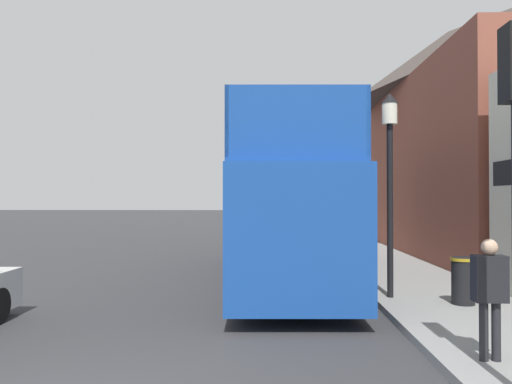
% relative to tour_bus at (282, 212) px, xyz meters
% --- Properties ---
extents(ground_plane, '(144.00, 144.00, 0.00)m').
position_rel_tour_bus_xyz_m(ground_plane, '(-2.66, 11.92, -1.85)').
color(ground_plane, '#333335').
extents(sidewalk, '(2.97, 108.00, 0.14)m').
position_rel_tour_bus_xyz_m(sidewalk, '(3.35, 8.92, -1.78)').
color(sidewalk, gray).
rests_on(sidewalk, ground_plane).
extents(brick_terrace_rear, '(6.00, 21.11, 9.93)m').
position_rel_tour_bus_xyz_m(brick_terrace_rear, '(7.83, 9.30, 3.11)').
color(brick_terrace_rear, brown).
rests_on(brick_terrace_rear, ground_plane).
extents(tour_bus, '(2.86, 10.99, 4.21)m').
position_rel_tour_bus_xyz_m(tour_bus, '(0.00, 0.00, 0.00)').
color(tour_bus, '#19479E').
rests_on(tour_bus, ground_plane).
extents(parked_car_ahead_of_bus, '(1.77, 4.51, 1.43)m').
position_rel_tour_bus_xyz_m(parked_car_ahead_of_bus, '(0.78, 7.56, -1.19)').
color(parked_car_ahead_of_bus, black).
rests_on(parked_car_ahead_of_bus, ground_plane).
extents(pedestrian_nearest, '(0.41, 0.23, 1.57)m').
position_rel_tour_bus_xyz_m(pedestrian_nearest, '(2.52, -7.23, -0.77)').
color(pedestrian_nearest, '#232328').
rests_on(pedestrian_nearest, sidewalk).
extents(lamp_post_nearest, '(0.35, 0.35, 4.35)m').
position_rel_tour_bus_xyz_m(lamp_post_nearest, '(2.22, -3.08, 1.31)').
color(lamp_post_nearest, black).
rests_on(lamp_post_nearest, sidewalk).
extents(lamp_post_second, '(0.35, 0.35, 4.86)m').
position_rel_tour_bus_xyz_m(lamp_post_second, '(2.49, 4.79, 1.63)').
color(lamp_post_second, black).
rests_on(lamp_post_second, sidewalk).
extents(lamp_post_third, '(0.35, 0.35, 4.31)m').
position_rel_tour_bus_xyz_m(lamp_post_third, '(2.56, 12.66, 1.29)').
color(lamp_post_third, black).
rests_on(lamp_post_third, sidewalk).
extents(litter_bin, '(0.48, 0.48, 0.93)m').
position_rel_tour_bus_xyz_m(litter_bin, '(3.50, -3.76, -1.22)').
color(litter_bin, black).
rests_on(litter_bin, sidewalk).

